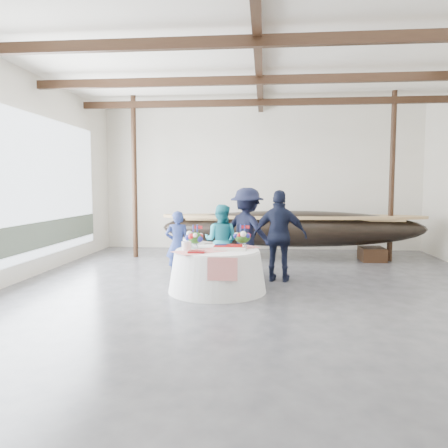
{
  "coord_description": "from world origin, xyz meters",
  "views": [
    {
      "loc": [
        0.13,
        -7.99,
        2.02
      ],
      "look_at": [
        -0.76,
        1.61,
        1.17
      ],
      "focal_mm": 35.0,
      "sensor_mm": 36.0,
      "label": 1
    }
  ],
  "objects": [
    {
      "name": "tabletop_items",
      "position": [
        -0.78,
        0.38,
        0.95
      ],
      "size": [
        1.67,
        1.54,
        0.4
      ],
      "color": "red",
      "rests_on": "banquet_table"
    },
    {
      "name": "guest_woman_blue",
      "position": [
        -1.76,
        1.38,
        0.74
      ],
      "size": [
        0.59,
        0.44,
        1.47
      ],
      "primitive_type": "imported",
      "rotation": [
        0.0,
        0.0,
        3.31
      ],
      "color": "navy",
      "rests_on": "ground"
    },
    {
      "name": "guest_woman_teal",
      "position": [
        -0.82,
        1.56,
        0.81
      ],
      "size": [
        0.9,
        0.77,
        1.61
      ],
      "primitive_type": "imported",
      "rotation": [
        0.0,
        0.0,
        2.92
      ],
      "color": "teal",
      "rests_on": "ground"
    },
    {
      "name": "banquet_table",
      "position": [
        -0.76,
        0.21,
        0.4
      ],
      "size": [
        1.87,
        1.87,
        0.8
      ],
      "color": "white",
      "rests_on": "ground"
    },
    {
      "name": "longboat_display",
      "position": [
        0.89,
        4.01,
        0.86
      ],
      "size": [
        7.17,
        1.43,
        1.34
      ],
      "color": "black",
      "rests_on": "ground"
    },
    {
      "name": "ceiling",
      "position": [
        0.0,
        0.0,
        4.5
      ],
      "size": [
        10.0,
        12.0,
        0.01
      ],
      "primitive_type": "cube",
      "color": "white",
      "rests_on": "wall_back"
    },
    {
      "name": "guest_man_right",
      "position": [
        0.46,
        1.21,
        0.97
      ],
      "size": [
        1.19,
        0.65,
        1.93
      ],
      "primitive_type": "imported",
      "rotation": [
        0.0,
        0.0,
        2.98
      ],
      "color": "black",
      "rests_on": "ground"
    },
    {
      "name": "floor",
      "position": [
        0.0,
        0.0,
        0.0
      ],
      "size": [
        10.0,
        12.0,
        0.01
      ],
      "primitive_type": "cube",
      "color": "#3D3D42",
      "rests_on": "ground"
    },
    {
      "name": "pavilion_structure",
      "position": [
        0.0,
        0.71,
        4.0
      ],
      "size": [
        9.8,
        11.76,
        4.5
      ],
      "color": "black",
      "rests_on": "ground"
    },
    {
      "name": "open_bay",
      "position": [
        -4.95,
        1.0,
        1.83
      ],
      "size": [
        0.03,
        7.0,
        3.2
      ],
      "color": "silver",
      "rests_on": "ground"
    },
    {
      "name": "wall_front",
      "position": [
        0.0,
        -6.0,
        2.25
      ],
      "size": [
        10.0,
        0.02,
        4.5
      ],
      "primitive_type": "cube",
      "color": "silver",
      "rests_on": "ground"
    },
    {
      "name": "guest_man_left",
      "position": [
        -0.25,
        1.68,
        0.99
      ],
      "size": [
        1.47,
        1.3,
        1.98
      ],
      "primitive_type": "imported",
      "rotation": [
        0.0,
        0.0,
        2.58
      ],
      "color": "black",
      "rests_on": "ground"
    },
    {
      "name": "wall_back",
      "position": [
        0.0,
        6.0,
        2.25
      ],
      "size": [
        10.0,
        0.02,
        4.5
      ],
      "primitive_type": "cube",
      "color": "silver",
      "rests_on": "ground"
    }
  ]
}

